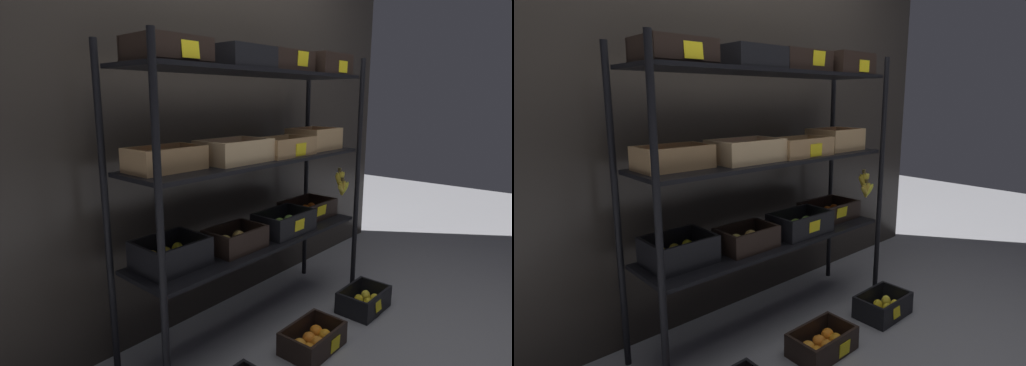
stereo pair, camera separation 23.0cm
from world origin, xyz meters
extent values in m
plane|color=gray|center=(0.00, 0.00, 0.00)|extent=(10.00, 10.00, 0.00)
cube|color=#2D2823|center=(0.00, 0.41, 1.26)|extent=(3.99, 0.12, 2.53)
cylinder|color=black|center=(-0.79, -0.21, 0.79)|extent=(0.03, 0.03, 1.58)
cylinder|color=black|center=(0.79, -0.21, 0.79)|extent=(0.03, 0.03, 1.58)
cylinder|color=black|center=(-0.79, 0.21, 0.79)|extent=(0.03, 0.03, 1.58)
cylinder|color=black|center=(0.79, 0.21, 0.79)|extent=(0.03, 0.03, 1.58)
cube|color=black|center=(0.00, 0.00, 0.53)|extent=(1.55, 0.38, 0.02)
cube|color=black|center=(0.00, 0.00, 1.00)|extent=(1.55, 0.38, 0.02)
cube|color=black|center=(0.00, 0.00, 1.46)|extent=(1.55, 0.38, 0.02)
cube|color=black|center=(-0.57, 0.04, 0.54)|extent=(0.32, 0.26, 0.01)
cube|color=black|center=(-0.57, -0.08, 0.61)|extent=(0.32, 0.02, 0.13)
cube|color=black|center=(-0.57, 0.16, 0.61)|extent=(0.32, 0.02, 0.13)
cube|color=black|center=(-0.72, 0.04, 0.61)|extent=(0.02, 0.23, 0.13)
cube|color=black|center=(-0.42, 0.04, 0.61)|extent=(0.02, 0.23, 0.13)
ellipsoid|color=yellow|center=(-0.65, 0.00, 0.59)|extent=(0.06, 0.06, 0.08)
ellipsoid|color=yellow|center=(-0.57, 0.00, 0.59)|extent=(0.06, 0.06, 0.08)
ellipsoid|color=yellow|center=(-0.49, 0.00, 0.59)|extent=(0.06, 0.06, 0.08)
ellipsoid|color=yellow|center=(-0.64, 0.09, 0.59)|extent=(0.06, 0.06, 0.08)
ellipsoid|color=yellow|center=(-0.57, 0.08, 0.59)|extent=(0.06, 0.06, 0.08)
ellipsoid|color=yellow|center=(-0.49, 0.09, 0.59)|extent=(0.06, 0.06, 0.08)
cube|color=black|center=(-0.19, -0.03, 0.54)|extent=(0.31, 0.22, 0.01)
cube|color=black|center=(-0.19, -0.13, 0.60)|extent=(0.31, 0.02, 0.11)
cube|color=black|center=(-0.19, 0.08, 0.60)|extent=(0.31, 0.02, 0.11)
cube|color=black|center=(-0.34, -0.03, 0.60)|extent=(0.02, 0.18, 0.11)
cube|color=black|center=(-0.05, -0.03, 0.60)|extent=(0.02, 0.18, 0.11)
sphere|color=#E6BF46|center=(-0.24, -0.05, 0.58)|extent=(0.07, 0.07, 0.07)
sphere|color=#D6B754|center=(-0.15, -0.05, 0.58)|extent=(0.07, 0.07, 0.07)
sphere|color=#D3BB52|center=(-0.25, 0.00, 0.58)|extent=(0.07, 0.07, 0.07)
sphere|color=#E3B456|center=(-0.14, 0.00, 0.58)|extent=(0.07, 0.07, 0.07)
cube|color=black|center=(0.20, -0.05, 0.54)|extent=(0.36, 0.23, 0.01)
cube|color=black|center=(0.20, -0.15, 0.61)|extent=(0.36, 0.02, 0.12)
cube|color=black|center=(0.20, 0.06, 0.61)|extent=(0.36, 0.02, 0.12)
cube|color=black|center=(0.03, -0.05, 0.61)|extent=(0.02, 0.20, 0.12)
cube|color=black|center=(0.37, -0.05, 0.61)|extent=(0.02, 0.20, 0.12)
sphere|color=#92C448|center=(0.12, -0.08, 0.58)|extent=(0.07, 0.07, 0.07)
sphere|color=#83C331|center=(0.21, -0.08, 0.58)|extent=(0.07, 0.07, 0.07)
sphere|color=#8EB836|center=(0.29, -0.08, 0.58)|extent=(0.07, 0.07, 0.07)
sphere|color=#85C042|center=(0.12, -0.01, 0.58)|extent=(0.07, 0.07, 0.07)
sphere|color=#90BD40|center=(0.20, -0.02, 0.58)|extent=(0.07, 0.07, 0.07)
sphere|color=#82B749|center=(0.29, -0.02, 0.58)|extent=(0.07, 0.07, 0.07)
cube|color=yellow|center=(0.20, -0.16, 0.61)|extent=(0.09, 0.01, 0.06)
cube|color=black|center=(0.57, 0.04, 0.54)|extent=(0.37, 0.25, 0.01)
cube|color=black|center=(0.57, -0.08, 0.60)|extent=(0.37, 0.02, 0.10)
cube|color=black|center=(0.57, 0.15, 0.60)|extent=(0.37, 0.02, 0.10)
cube|color=black|center=(0.39, 0.04, 0.60)|extent=(0.02, 0.21, 0.10)
cube|color=black|center=(0.75, 0.04, 0.60)|extent=(0.02, 0.21, 0.10)
sphere|color=orange|center=(0.47, 0.00, 0.58)|extent=(0.06, 0.06, 0.06)
sphere|color=orange|center=(0.54, 0.00, 0.58)|extent=(0.06, 0.06, 0.06)
sphere|color=orange|center=(0.60, 0.00, 0.58)|extent=(0.06, 0.06, 0.06)
sphere|color=orange|center=(0.67, 0.00, 0.58)|extent=(0.06, 0.06, 0.06)
sphere|color=orange|center=(0.46, 0.07, 0.58)|extent=(0.06, 0.06, 0.06)
sphere|color=orange|center=(0.54, 0.08, 0.58)|extent=(0.06, 0.06, 0.06)
sphere|color=orange|center=(0.60, 0.08, 0.58)|extent=(0.06, 0.06, 0.06)
sphere|color=orange|center=(0.67, 0.08, 0.58)|extent=(0.06, 0.06, 0.06)
cube|color=yellow|center=(0.55, -0.09, 0.61)|extent=(0.10, 0.01, 0.07)
cube|color=#A87F51|center=(-0.57, 0.04, 1.01)|extent=(0.34, 0.21, 0.01)
cube|color=#A87F51|center=(-0.57, -0.05, 1.07)|extent=(0.34, 0.02, 0.10)
cube|color=#A87F51|center=(-0.57, 0.14, 1.07)|extent=(0.34, 0.02, 0.10)
cube|color=#A87F51|center=(-0.74, 0.04, 1.07)|extent=(0.02, 0.18, 0.10)
cube|color=#A87F51|center=(-0.41, 0.04, 1.07)|extent=(0.02, 0.18, 0.10)
sphere|color=orange|center=(-0.65, 0.02, 1.05)|extent=(0.07, 0.07, 0.07)
sphere|color=orange|center=(-0.57, 0.02, 1.05)|extent=(0.07, 0.07, 0.07)
sphere|color=orange|center=(-0.50, 0.02, 1.05)|extent=(0.07, 0.07, 0.07)
sphere|color=orange|center=(-0.65, 0.08, 1.05)|extent=(0.07, 0.07, 0.07)
sphere|color=orange|center=(-0.57, 0.07, 1.05)|extent=(0.07, 0.07, 0.07)
sphere|color=orange|center=(-0.49, 0.07, 1.05)|extent=(0.07, 0.07, 0.07)
cube|color=tan|center=(-0.18, -0.01, 1.01)|extent=(0.37, 0.24, 0.01)
cube|color=tan|center=(-0.18, -0.13, 1.07)|extent=(0.37, 0.02, 0.11)
cube|color=tan|center=(-0.18, 0.10, 1.07)|extent=(0.37, 0.02, 0.11)
cube|color=tan|center=(-0.36, -0.01, 1.07)|extent=(0.02, 0.21, 0.11)
cube|color=tan|center=(-0.01, -0.01, 1.07)|extent=(0.02, 0.21, 0.11)
sphere|color=#542849|center=(-0.29, -0.07, 1.04)|extent=(0.05, 0.05, 0.05)
sphere|color=#561F5A|center=(-0.24, -0.07, 1.04)|extent=(0.05, 0.05, 0.05)
sphere|color=#591F52|center=(-0.18, -0.07, 1.04)|extent=(0.05, 0.05, 0.05)
sphere|color=#561D59|center=(-0.13, -0.07, 1.04)|extent=(0.05, 0.05, 0.05)
sphere|color=#5D204A|center=(-0.07, -0.06, 1.04)|extent=(0.05, 0.05, 0.05)
sphere|color=#5F224B|center=(-0.30, -0.01, 1.04)|extent=(0.05, 0.05, 0.05)
sphere|color=#59275B|center=(-0.24, -0.01, 1.04)|extent=(0.05, 0.05, 0.05)
sphere|color=#562E4D|center=(-0.18, -0.01, 1.04)|extent=(0.05, 0.05, 0.05)
sphere|color=#59205E|center=(-0.13, -0.02, 1.04)|extent=(0.05, 0.05, 0.05)
sphere|color=#5F254B|center=(-0.06, -0.01, 1.04)|extent=(0.05, 0.05, 0.05)
sphere|color=#542845|center=(-0.29, 0.04, 1.04)|extent=(0.05, 0.05, 0.05)
sphere|color=#69294C|center=(-0.24, 0.04, 1.04)|extent=(0.05, 0.05, 0.05)
sphere|color=#69245B|center=(-0.18, 0.04, 1.04)|extent=(0.05, 0.05, 0.05)
sphere|color=#5F1C53|center=(-0.12, 0.04, 1.04)|extent=(0.05, 0.05, 0.05)
sphere|color=#6C1B57|center=(-0.07, 0.04, 1.04)|extent=(0.05, 0.05, 0.05)
cube|color=#A87F51|center=(0.19, -0.05, 1.01)|extent=(0.37, 0.21, 0.01)
cube|color=#A87F51|center=(0.19, -0.14, 1.06)|extent=(0.37, 0.02, 0.09)
cube|color=#A87F51|center=(0.19, 0.05, 1.06)|extent=(0.37, 0.02, 0.09)
cube|color=#A87F51|center=(0.01, -0.05, 1.06)|extent=(0.02, 0.18, 0.09)
cube|color=#A87F51|center=(0.36, -0.05, 1.06)|extent=(0.02, 0.18, 0.09)
ellipsoid|color=brown|center=(0.08, -0.08, 1.05)|extent=(0.05, 0.05, 0.07)
ellipsoid|color=brown|center=(0.13, -0.08, 1.05)|extent=(0.05, 0.05, 0.07)
ellipsoid|color=brown|center=(0.19, -0.08, 1.05)|extent=(0.05, 0.05, 0.07)
ellipsoid|color=brown|center=(0.25, -0.08, 1.05)|extent=(0.05, 0.05, 0.07)
ellipsoid|color=brown|center=(0.30, -0.08, 1.05)|extent=(0.05, 0.05, 0.07)
ellipsoid|color=brown|center=(0.08, -0.02, 1.05)|extent=(0.05, 0.05, 0.07)
ellipsoid|color=brown|center=(0.13, -0.02, 1.05)|extent=(0.05, 0.05, 0.07)
ellipsoid|color=brown|center=(0.19, -0.01, 1.05)|extent=(0.05, 0.05, 0.07)
ellipsoid|color=brown|center=(0.25, -0.02, 1.05)|extent=(0.05, 0.05, 0.07)
ellipsoid|color=brown|center=(0.30, -0.01, 1.05)|extent=(0.05, 0.05, 0.07)
cube|color=yellow|center=(0.21, -0.15, 1.05)|extent=(0.09, 0.01, 0.07)
cube|color=tan|center=(0.57, 0.00, 1.01)|extent=(0.31, 0.25, 0.01)
cube|color=tan|center=(0.57, -0.12, 1.08)|extent=(0.31, 0.02, 0.12)
cube|color=tan|center=(0.57, 0.12, 1.08)|extent=(0.31, 0.02, 0.12)
cube|color=tan|center=(0.42, 0.00, 1.08)|extent=(0.02, 0.22, 0.12)
cube|color=tan|center=(0.71, 0.00, 1.08)|extent=(0.02, 0.22, 0.12)
sphere|color=red|center=(0.52, -0.03, 1.05)|extent=(0.07, 0.07, 0.07)
sphere|color=red|center=(0.62, -0.04, 1.05)|extent=(0.07, 0.07, 0.07)
sphere|color=red|center=(0.52, 0.04, 1.05)|extent=(0.07, 0.07, 0.07)
sphere|color=red|center=(0.62, 0.04, 1.05)|extent=(0.07, 0.07, 0.07)
cube|color=black|center=(-0.57, 0.00, 1.48)|extent=(0.31, 0.26, 0.01)
cube|color=black|center=(-0.57, -0.13, 1.54)|extent=(0.31, 0.02, 0.10)
cube|color=black|center=(-0.57, 0.12, 1.54)|extent=(0.31, 0.02, 0.10)
cube|color=black|center=(-0.72, 0.00, 1.54)|extent=(0.02, 0.23, 0.10)
cube|color=black|center=(-0.43, 0.00, 1.54)|extent=(0.02, 0.23, 0.10)
ellipsoid|color=#B9C24D|center=(-0.63, -0.04, 1.53)|extent=(0.07, 0.07, 0.09)
ellipsoid|color=#A6B84D|center=(-0.52, -0.04, 1.53)|extent=(0.07, 0.07, 0.09)
ellipsoid|color=#B3AD4D|center=(-0.63, 0.03, 1.53)|extent=(0.07, 0.07, 0.09)
ellipsoid|color=#AAC05E|center=(-0.52, 0.04, 1.53)|extent=(0.07, 0.07, 0.09)
cube|color=yellow|center=(-0.56, -0.14, 1.53)|extent=(0.09, 0.01, 0.07)
cube|color=black|center=(-0.18, -0.05, 1.48)|extent=(0.30, 0.25, 0.01)
cube|color=black|center=(-0.18, -0.17, 1.53)|extent=(0.30, 0.02, 0.09)
cube|color=black|center=(-0.18, 0.07, 1.53)|extent=(0.30, 0.02, 0.09)
cube|color=black|center=(-0.33, -0.05, 1.53)|extent=(0.02, 0.22, 0.09)
cube|color=black|center=(-0.04, -0.05, 1.53)|extent=(0.02, 0.22, 0.09)
ellipsoid|color=yellow|center=(-0.26, -0.09, 1.52)|extent=(0.06, 0.06, 0.08)
ellipsoid|color=yellow|center=(-0.18, -0.09, 1.52)|extent=(0.06, 0.06, 0.08)
ellipsoid|color=yellow|center=(-0.11, -0.08, 1.52)|extent=(0.06, 0.06, 0.08)
ellipsoid|color=yellow|center=(-0.25, -0.01, 1.52)|extent=(0.06, 0.06, 0.08)
ellipsoid|color=yellow|center=(-0.18, -0.01, 1.52)|extent=(0.06, 0.06, 0.08)
ellipsoid|color=yellow|center=(-0.11, -0.01, 1.52)|extent=(0.06, 0.06, 0.08)
cube|color=black|center=(0.19, -0.02, 1.48)|extent=(0.35, 0.22, 0.01)
cube|color=black|center=(0.19, -0.12, 1.54)|extent=(0.35, 0.02, 0.10)
cube|color=black|center=(0.19, 0.08, 1.54)|extent=(0.35, 0.02, 0.10)
cube|color=black|center=(0.03, -0.02, 1.54)|extent=(0.02, 0.18, 0.10)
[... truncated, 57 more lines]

